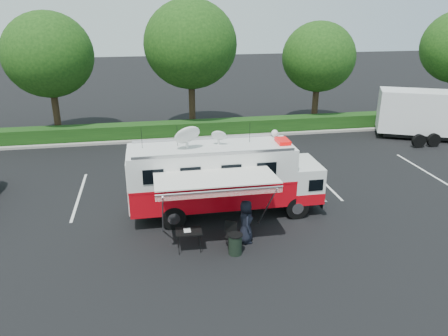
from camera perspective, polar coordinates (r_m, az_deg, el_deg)
The scene contains 9 objects.
ground_plane at distance 19.01m, azimuth 0.27°, elevation -5.89°, with size 120.00×120.00×0.00m, color black.
back_border at distance 30.10m, azimuth -2.10°, elevation 14.08°, with size 60.00×6.14×8.87m.
stall_lines at distance 21.62m, azimuth -2.48°, elevation -2.45°, with size 24.12×5.50×0.01m.
command_truck at distance 18.30m, azimuth 0.06°, elevation -1.23°, with size 8.14×2.24×3.91m.
awning at distance 15.75m, azimuth -1.04°, elevation -1.72°, with size 4.44×2.32×2.69m.
person at distance 16.90m, azimuth 2.80°, elevation -9.58°, with size 0.83×0.54×1.71m, color black.
folding_table at distance 16.02m, azimuth -4.63°, elevation -8.33°, with size 0.98×0.71×0.81m.
folding_chair at distance 16.39m, azimuth 0.98°, elevation -8.29°, with size 0.60×0.64×0.97m.
trash_bin at distance 15.96m, azimuth 1.47°, elevation -9.89°, with size 0.53×0.53×0.79m.
Camera 1 is at (-3.09, -16.69, 8.56)m, focal length 35.00 mm.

